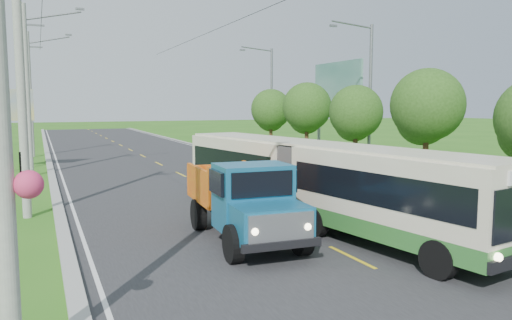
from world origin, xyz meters
TOP-DOWN VIEW (x-y plane):
  - ground at (0.00, 0.00)m, footprint 240.00×240.00m
  - road at (0.00, 20.00)m, footprint 14.00×120.00m
  - curb_left at (-7.20, 20.00)m, footprint 0.40×120.00m
  - curb_right at (7.15, 20.00)m, footprint 0.30×120.00m
  - edge_line_left at (-6.65, 20.00)m, footprint 0.12×120.00m
  - edge_line_right at (6.65, 20.00)m, footprint 0.12×120.00m
  - centre_dash at (0.00, 0.00)m, footprint 0.12×2.20m
  - railing_right at (8.00, 14.00)m, footprint 0.04×40.00m
  - pole_nearest at (-8.24, -3.00)m, footprint 3.51×0.44m
  - pole_near at (-8.26, 9.00)m, footprint 3.51×0.32m
  - pole_mid at (-8.26, 21.00)m, footprint 3.51×0.32m
  - pole_far at (-8.26, 33.00)m, footprint 3.51×0.32m
  - tree_third at (9.86, 8.14)m, footprint 3.60×3.62m
  - tree_fourth at (9.86, 14.14)m, footprint 3.24×3.31m
  - tree_fifth at (9.86, 20.14)m, footprint 3.48×3.52m
  - tree_back at (9.86, 26.14)m, footprint 3.30×3.36m
  - streetlight_mid at (10.64, 14.00)m, footprint 3.02×0.20m
  - streetlight_far at (10.64, 28.00)m, footprint 3.02×0.20m
  - planter_near at (8.60, 6.00)m, footprint 0.64×0.64m
  - planter_mid at (8.60, 14.00)m, footprint 0.64×0.64m
  - planter_far at (8.60, 22.00)m, footprint 0.64×0.64m
  - billboard_left at (-9.50, 24.00)m, footprint 3.00×0.20m
  - billboard_right at (12.30, 20.00)m, footprint 0.24×6.00m
  - bus at (1.01, 3.78)m, footprint 4.71×14.80m
  - dump_truck at (-2.05, 2.85)m, footprint 2.59×6.02m

SIDE VIEW (x-z plane):
  - ground at x=0.00m, z-range 0.00..0.00m
  - road at x=0.00m, z-range 0.00..0.02m
  - edge_line_left at x=-6.65m, z-range 0.02..0.02m
  - edge_line_right at x=6.65m, z-range 0.02..0.02m
  - centre_dash at x=0.00m, z-range 0.02..0.02m
  - curb_right at x=7.15m, z-range 0.00..0.10m
  - curb_left at x=-7.20m, z-range 0.00..0.15m
  - planter_near at x=8.60m, z-range -0.05..0.62m
  - planter_mid at x=8.60m, z-range -0.05..0.62m
  - planter_far at x=8.60m, z-range -0.05..0.62m
  - railing_right at x=8.00m, z-range 0.00..0.60m
  - dump_truck at x=-2.05m, z-range 0.16..2.65m
  - bus at x=1.01m, z-range 0.29..3.11m
  - tree_fourth at x=9.86m, z-range 0.89..6.29m
  - tree_back at x=9.86m, z-range 0.90..6.40m
  - tree_fifth at x=9.86m, z-range 0.95..6.75m
  - billboard_left at x=-9.50m, z-range 1.27..6.47m
  - tree_third at x=9.86m, z-range 0.99..6.99m
  - streetlight_mid at x=10.64m, z-range 0.37..9.44m
  - streetlight_far at x=10.64m, z-range 0.37..9.44m
  - pole_nearest at x=-8.24m, z-range -0.06..9.94m
  - pole_near at x=-8.26m, z-range 0.09..10.09m
  - pole_mid at x=-8.26m, z-range 0.09..10.09m
  - pole_far at x=-8.26m, z-range 0.09..10.09m
  - billboard_right at x=12.30m, z-range 1.69..8.99m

